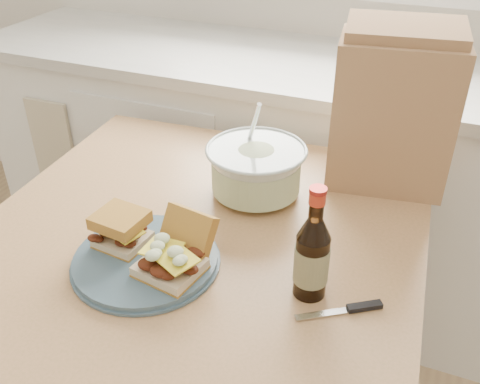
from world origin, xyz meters
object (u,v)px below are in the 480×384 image
at_px(coleslaw_bowl, 256,172).
at_px(beer_bottle, 312,256).
at_px(plate, 146,260).
at_px(dining_table, 200,271).
at_px(paper_bag, 392,114).

relative_size(coleslaw_bowl, beer_bottle, 1.03).
height_order(plate, beer_bottle, beer_bottle).
bearing_deg(dining_table, paper_bag, 44.42).
relative_size(plate, paper_bag, 0.81).
relative_size(plate, beer_bottle, 1.25).
distance_m(dining_table, plate, 0.20).
relative_size(plate, coleslaw_bowl, 1.21).
relative_size(dining_table, paper_bag, 2.83).
relative_size(beer_bottle, paper_bag, 0.64).
bearing_deg(beer_bottle, plate, -175.22).
xyz_separation_m(dining_table, coleslaw_bowl, (0.06, 0.19, 0.18)).
bearing_deg(plate, coleslaw_bowl, 71.33).
height_order(coleslaw_bowl, beer_bottle, coleslaw_bowl).
distance_m(dining_table, paper_bag, 0.59).
bearing_deg(dining_table, coleslaw_bowl, 68.09).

